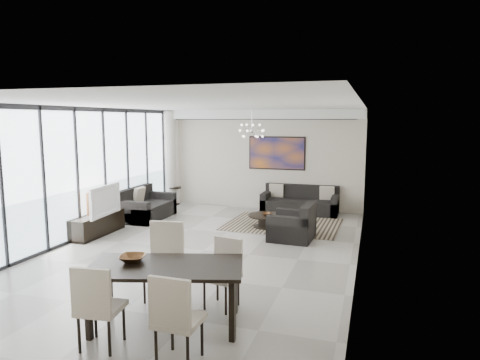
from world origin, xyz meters
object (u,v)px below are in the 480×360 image
at_px(sofa_main, 300,204).
at_px(dining_table, 166,272).
at_px(tv_console, 97,225).
at_px(television, 100,200).
at_px(coffee_table, 266,220).

height_order(sofa_main, dining_table, dining_table).
bearing_deg(sofa_main, tv_console, -137.46).
bearing_deg(dining_table, sofa_main, 85.89).
relative_size(tv_console, dining_table, 0.73).
distance_m(television, dining_table, 4.78).
height_order(coffee_table, sofa_main, sofa_main).
height_order(sofa_main, television, television).
xyz_separation_m(sofa_main, tv_console, (-4.04, -3.71, -0.02)).
xyz_separation_m(coffee_table, tv_console, (-3.51, -1.85, 0.07)).
bearing_deg(sofa_main, dining_table, -94.11).
distance_m(sofa_main, dining_table, 7.20).
relative_size(tv_console, television, 1.30).
height_order(tv_console, dining_table, dining_table).
height_order(sofa_main, tv_console, sofa_main).
bearing_deg(television, dining_table, -139.46).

